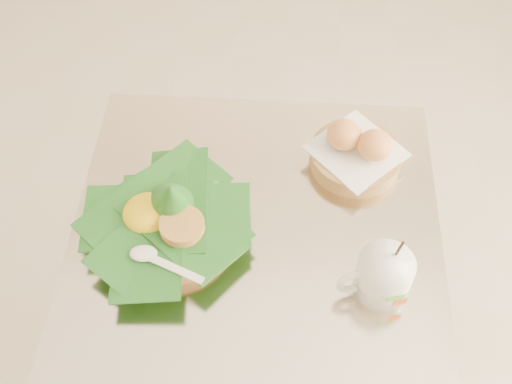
{
  "coord_description": "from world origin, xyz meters",
  "views": [
    {
      "loc": [
        0.14,
        -0.68,
        1.76
      ],
      "look_at": [
        0.13,
        0.03,
        0.82
      ],
      "focal_mm": 45.0,
      "sensor_mm": 36.0,
      "label": 1
    }
  ],
  "objects_px": {
    "cafe_table": "(256,287)",
    "coffee_mug": "(382,275)",
    "rice_basket": "(167,217)",
    "bread_basket": "(356,152)"
  },
  "relations": [
    {
      "from": "rice_basket",
      "to": "coffee_mug",
      "type": "bearing_deg",
      "value": -16.65
    },
    {
      "from": "cafe_table",
      "to": "rice_basket",
      "type": "bearing_deg",
      "value": -179.29
    },
    {
      "from": "rice_basket",
      "to": "coffee_mug",
      "type": "distance_m",
      "value": 0.4
    },
    {
      "from": "bread_basket",
      "to": "coffee_mug",
      "type": "distance_m",
      "value": 0.29
    },
    {
      "from": "coffee_mug",
      "to": "cafe_table",
      "type": "bearing_deg",
      "value": 152.02
    },
    {
      "from": "cafe_table",
      "to": "bread_basket",
      "type": "distance_m",
      "value": 0.37
    },
    {
      "from": "cafe_table",
      "to": "coffee_mug",
      "type": "height_order",
      "value": "coffee_mug"
    },
    {
      "from": "bread_basket",
      "to": "coffee_mug",
      "type": "relative_size",
      "value": 1.31
    },
    {
      "from": "rice_basket",
      "to": "bread_basket",
      "type": "distance_m",
      "value": 0.4
    },
    {
      "from": "cafe_table",
      "to": "rice_basket",
      "type": "xyz_separation_m",
      "value": [
        -0.16,
        -0.0,
        0.26
      ]
    }
  ]
}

